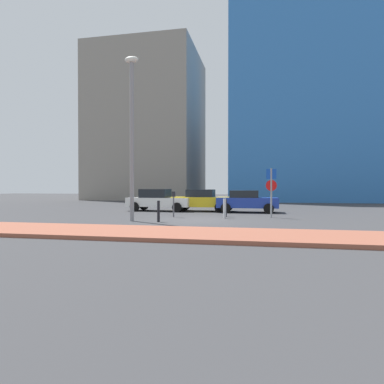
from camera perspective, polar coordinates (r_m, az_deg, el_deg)
The scene contains 13 objects.
ground_plane at distance 17.15m, azimuth 0.85°, elevation -4.74°, with size 120.00×120.00×0.00m, color #38383A.
sidewalk_brick at distance 11.74m, azimuth -4.28°, elevation -7.00°, with size 40.00×3.13×0.14m, color #93513D.
parked_car_white at distance 23.57m, azimuth -5.69°, elevation -1.35°, with size 4.54×2.05×1.53m.
parked_car_yellow at distance 23.26m, azimuth 1.60°, elevation -1.36°, with size 3.96×2.06×1.50m.
parked_car_blue at distance 22.47m, azimuth 9.25°, elevation -1.50°, with size 3.97×2.09×1.45m.
parking_sign_post at distance 18.85m, azimuth 13.29°, elevation 0.87°, with size 0.59×0.17×2.69m.
parking_meter at distance 18.65m, azimuth -3.14°, elevation -1.46°, with size 0.18×0.14×1.42m.
street_lamp at distance 16.97m, azimuth -10.17°, elevation 10.95°, with size 0.70×0.36×8.03m.
traffic_bollard_near at distance 16.14m, azimuth -5.69°, elevation -3.28°, with size 0.13×0.13×1.02m, color black.
traffic_bollard_mid at distance 18.04m, azimuth 5.54°, elevation -2.79°, with size 0.16×0.16×1.05m, color #B7B7BC.
traffic_bollard_far at distance 19.01m, azimuth 5.69°, elevation -2.65°, with size 0.15×0.15×1.02m, color black.
building_colorful_midrise at distance 44.73m, azimuth 18.35°, elevation 14.05°, with size 17.25×12.31×23.83m, color #3372BF.
building_under_construction at distance 48.66m, azimuth -7.31°, elevation 10.82°, with size 13.90×13.75×20.20m, color gray.
Camera 1 is at (3.18, -16.77, 1.67)m, focal length 31.48 mm.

